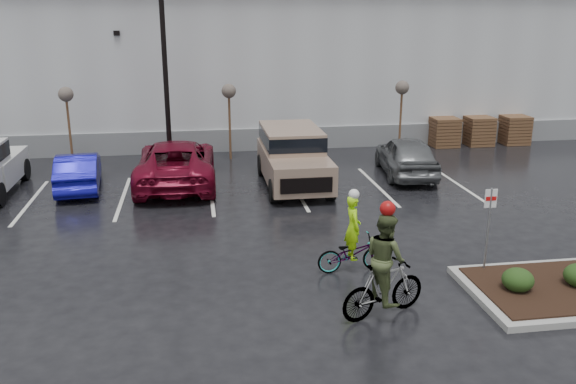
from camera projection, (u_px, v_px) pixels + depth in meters
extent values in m
plane|color=black|center=(332.00, 289.00, 14.03)|extent=(120.00, 120.00, 0.00)
cube|color=silver|center=(246.00, 59.00, 33.82)|extent=(60.00, 15.00, 7.00)
cube|color=slate|center=(262.00, 139.00, 27.55)|extent=(60.00, 0.12, 1.00)
cube|color=#253917|center=(224.00, 44.00, 55.71)|extent=(80.00, 25.00, 6.00)
cylinder|color=black|center=(164.00, 54.00, 23.48)|extent=(0.20, 0.20, 9.00)
cylinder|color=#4E391F|center=(70.00, 131.00, 24.74)|extent=(0.10, 0.10, 2.80)
sphere|color=#4D473E|center=(66.00, 94.00, 24.31)|extent=(0.60, 0.60, 0.60)
cylinder|color=#4E391F|center=(230.00, 127.00, 25.70)|extent=(0.10, 0.10, 2.80)
sphere|color=#4D473E|center=(229.00, 91.00, 25.26)|extent=(0.60, 0.60, 0.60)
cylinder|color=#4E391F|center=(400.00, 122.00, 26.80)|extent=(0.10, 0.10, 2.80)
sphere|color=#4D473E|center=(402.00, 87.00, 26.36)|extent=(0.60, 0.60, 0.60)
cube|color=#4E391F|center=(444.00, 132.00, 28.32)|extent=(1.20, 1.20, 1.35)
cube|color=#4E391F|center=(478.00, 131.00, 28.57)|extent=(1.20, 1.20, 1.35)
cube|color=#4E391F|center=(514.00, 130.00, 28.84)|extent=(1.20, 1.20, 1.35)
ellipsoid|color=black|center=(518.00, 280.00, 13.55)|extent=(0.70, 0.70, 0.52)
cylinder|color=gray|center=(487.00, 233.00, 14.46)|extent=(0.05, 0.05, 2.20)
cube|color=white|center=(491.00, 198.00, 14.21)|extent=(0.30, 0.02, 0.45)
cube|color=red|center=(491.00, 199.00, 14.20)|extent=(0.26, 0.02, 0.10)
imported|color=#0E0C8B|center=(78.00, 171.00, 21.58)|extent=(1.82, 4.14, 1.32)
imported|color=maroon|center=(176.00, 163.00, 22.11)|extent=(2.85, 5.98, 1.65)
imported|color=slate|center=(406.00, 156.00, 23.37)|extent=(2.34, 4.71, 1.54)
imported|color=#3F3F44|center=(352.00, 254.00, 14.88)|extent=(1.77, 0.70, 0.91)
imported|color=#9EF00D|center=(353.00, 227.00, 14.68)|extent=(0.41, 0.60, 1.59)
sphere|color=silver|center=(354.00, 195.00, 14.44)|extent=(0.26, 0.26, 0.26)
imported|color=#3F3F44|center=(384.00, 289.00, 12.68)|extent=(2.03, 1.17, 1.22)
imported|color=#3F4B28|center=(385.00, 258.00, 12.47)|extent=(0.79, 1.05, 1.92)
sphere|color=#990C0C|center=(388.00, 209.00, 12.17)|extent=(0.32, 0.32, 0.32)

